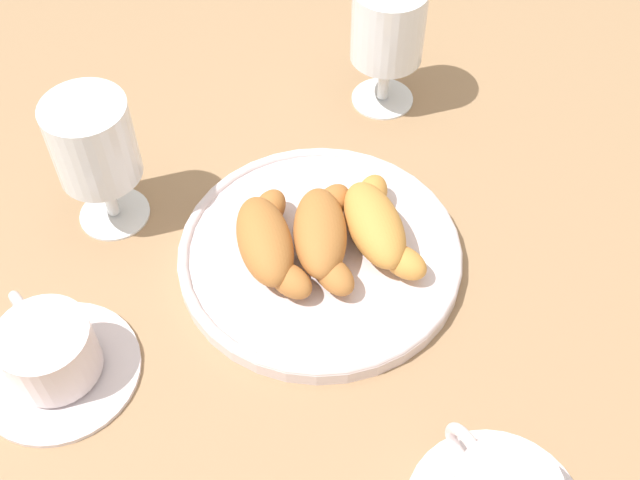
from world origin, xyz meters
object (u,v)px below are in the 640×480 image
object	(u,v)px
juice_glass_left	(388,28)
juice_glass_right	(94,145)
croissant_extra	(378,225)
croissant_large	(268,241)
coffee_cup_far	(51,355)
croissant_small	(324,234)
pastry_plate	(320,253)

from	to	relation	value
juice_glass_left	juice_glass_right	world-z (taller)	same
croissant_extra	juice_glass_left	world-z (taller)	juice_glass_left
croissant_large	juice_glass_right	bearing A→B (deg)	-122.64
juice_glass_left	juice_glass_right	bearing A→B (deg)	-68.16
coffee_cup_far	croissant_extra	bearing A→B (deg)	105.12
croissant_small	croissant_extra	bearing A→B (deg)	91.68
croissant_small	croissant_extra	size ratio (longest dim) A/B	1.00
croissant_extra	coffee_cup_far	bearing A→B (deg)	-74.88
pastry_plate	juice_glass_left	size ratio (longest dim) A/B	1.87
croissant_small	coffee_cup_far	size ratio (longest dim) A/B	1.00
croissant_small	pastry_plate	bearing A→B (deg)	-97.75
coffee_cup_far	croissant_small	bearing A→B (deg)	107.76
croissant_small	coffee_cup_far	bearing A→B (deg)	-72.24
croissant_large	coffee_cup_far	world-z (taller)	same
croissant_small	coffee_cup_far	distance (m)	0.25
pastry_plate	croissant_extra	distance (m)	0.06
croissant_small	juice_glass_left	size ratio (longest dim) A/B	0.97
juice_glass_right	croissant_extra	bearing A→B (deg)	69.75
croissant_extra	juice_glass_left	size ratio (longest dim) A/B	0.97
croissant_large	juice_glass_left	size ratio (longest dim) A/B	0.98
croissant_small	juice_glass_right	xyz separation A→B (m)	(-0.09, -0.19, 0.06)
croissant_large	juice_glass_right	world-z (taller)	juice_glass_right
croissant_large	coffee_cup_far	distance (m)	0.21
juice_glass_left	juice_glass_right	xyz separation A→B (m)	(0.12, -0.29, -0.00)
croissant_large	pastry_plate	bearing A→B (deg)	90.47
croissant_large	juice_glass_left	distance (m)	0.27
juice_glass_right	croissant_small	bearing A→B (deg)	64.68
pastry_plate	croissant_small	bearing A→B (deg)	82.25
pastry_plate	juice_glass_right	xyz separation A→B (m)	(-0.09, -0.19, 0.08)
pastry_plate	juice_glass_right	size ratio (longest dim) A/B	1.87
pastry_plate	croissant_small	xyz separation A→B (m)	(0.00, 0.00, 0.03)
croissant_large	juice_glass_left	xyz separation A→B (m)	(-0.21, 0.15, 0.06)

